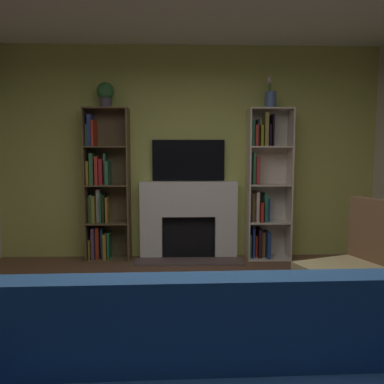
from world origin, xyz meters
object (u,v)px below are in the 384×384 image
object	(u,v)px
tv	(188,160)
vase_with_flowers	(270,98)
potted_plant	(105,93)
bookshelf_left	(103,191)
armchair	(359,265)
bookshelf_right	(263,188)
coffee_table	(198,341)
fireplace	(189,219)

from	to	relation	value
tv	vase_with_flowers	world-z (taller)	vase_with_flowers
tv	potted_plant	world-z (taller)	potted_plant
tv	bookshelf_left	bearing A→B (deg)	-175.63
potted_plant	armchair	world-z (taller)	potted_plant
bookshelf_right	armchair	xyz separation A→B (m)	(0.30, -2.08, -0.41)
tv	bookshelf_left	xyz separation A→B (m)	(-1.10, -0.08, -0.39)
bookshelf_left	armchair	bearing A→B (deg)	-41.25
bookshelf_left	bookshelf_right	distance (m)	2.07
bookshelf_left	coffee_table	distance (m)	3.14
armchair	coffee_table	xyz separation A→B (m)	(-1.29, -0.81, -0.18)
coffee_table	tv	bearing A→B (deg)	89.81
bookshelf_right	coffee_table	world-z (taller)	bookshelf_right
tv	vase_with_flowers	distance (m)	1.30
fireplace	bookshelf_right	distance (m)	1.06
tv	bookshelf_right	distance (m)	1.04
tv	armchair	size ratio (longest dim) A/B	0.93
fireplace	potted_plant	xyz separation A→B (m)	(-1.04, -0.05, 1.60)
bookshelf_right	coffee_table	xyz separation A→B (m)	(-0.98, -2.89, -0.59)
bookshelf_left	coffee_table	bearing A→B (deg)	-69.37
bookshelf_left	vase_with_flowers	distance (m)	2.44
vase_with_flowers	bookshelf_left	bearing A→B (deg)	179.08
armchair	fireplace	bearing A→B (deg)	121.32
fireplace	vase_with_flowers	distance (m)	1.86
bookshelf_left	potted_plant	xyz separation A→B (m)	(0.06, -0.04, 1.23)
bookshelf_right	potted_plant	xyz separation A→B (m)	(-2.01, -0.03, 1.19)
armchair	coffee_table	world-z (taller)	armchair
armchair	bookshelf_right	bearing A→B (deg)	98.25
tv	bookshelf_left	world-z (taller)	bookshelf_left
potted_plant	coffee_table	size ratio (longest dim) A/B	0.44
vase_with_flowers	armchair	distance (m)	2.58
vase_with_flowers	armchair	xyz separation A→B (m)	(0.24, -2.05, -1.55)
bookshelf_left	armchair	distance (m)	3.18
fireplace	coffee_table	world-z (taller)	fireplace
tv	bookshelf_right	bearing A→B (deg)	-5.05
potted_plant	coffee_table	distance (m)	3.52
vase_with_flowers	coffee_table	bearing A→B (deg)	-110.06
bookshelf_right	tv	bearing A→B (deg)	174.95
bookshelf_left	bookshelf_right	xyz separation A→B (m)	(2.07, -0.00, 0.04)
bookshelf_left	potted_plant	world-z (taller)	potted_plant
tv	bookshelf_left	distance (m)	1.17
bookshelf_right	vase_with_flowers	distance (m)	1.14
coffee_table	armchair	bearing A→B (deg)	32.17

